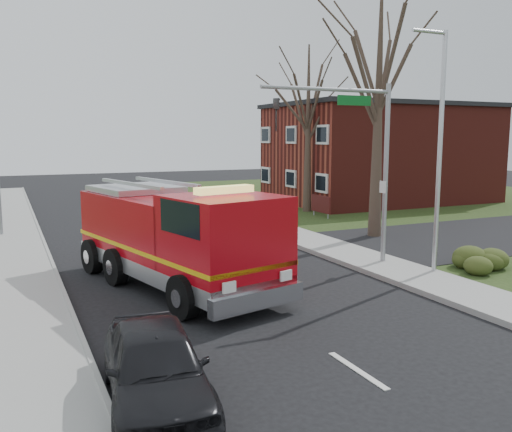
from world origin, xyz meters
name	(u,v)px	position (x,y,z in m)	size (l,w,h in m)	color
ground	(243,295)	(0.00, 0.00, 0.00)	(120.00, 120.00, 0.00)	black
sidewalk_right	(402,272)	(6.20, 0.00, 0.07)	(2.40, 80.00, 0.15)	gray
sidewalk_left	(26,322)	(-6.20, 0.00, 0.07)	(2.40, 80.00, 0.15)	gray
brick_building	(380,153)	(19.00, 18.00, 3.66)	(15.40, 10.40, 7.25)	maroon
health_center_sign	(321,204)	(10.50, 12.50, 0.88)	(0.12, 2.00, 1.40)	#41100F
hedge_corner	(483,257)	(9.00, -1.00, 0.58)	(2.80, 2.00, 0.90)	#313F17
bare_tree_near	(379,81)	(9.50, 6.00, 7.41)	(6.00, 6.00, 12.00)	#392C21
bare_tree_far	(308,111)	(11.00, 15.00, 6.49)	(5.25, 5.25, 10.50)	#392C21
traffic_signal_mast	(358,141)	(5.21, 1.50, 4.71)	(5.29, 0.18, 6.80)	gray
streetlight_pole	(439,146)	(7.14, -0.50, 4.55)	(1.48, 0.16, 8.40)	#B7BABF
fire_engine	(176,239)	(-1.58, 1.76, 1.59)	(4.95, 9.16, 3.51)	#A60711
parked_car_maroon	(156,366)	(-4.20, -5.66, 0.75)	(1.77, 4.39, 1.50)	black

